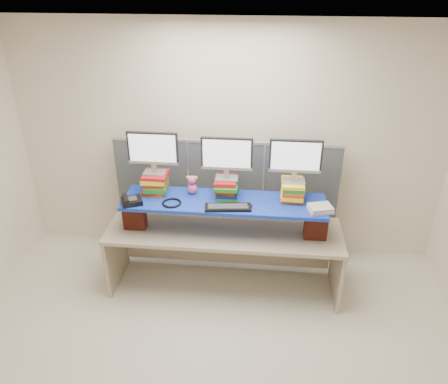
# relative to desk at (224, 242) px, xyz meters

# --- Properties ---
(room) EXTENTS (5.00, 4.00, 2.80)m
(room) POSITION_rel_desk_xyz_m (-0.04, -1.17, 0.79)
(room) COLOR beige
(room) RESTS_ON ground
(cubicle_partition) EXTENTS (2.60, 0.06, 1.53)m
(cubicle_partition) POSITION_rel_desk_xyz_m (-0.04, 0.61, 0.16)
(cubicle_partition) COLOR #3E4349
(cubicle_partition) RESTS_ON ground
(desk) EXTENTS (2.49, 0.73, 0.76)m
(desk) POSITION_rel_desk_xyz_m (0.00, 0.00, 0.00)
(desk) COLOR tan
(desk) RESTS_ON ground
(brick_pier_left) EXTENTS (0.23, 0.13, 0.32)m
(brick_pier_left) POSITION_rel_desk_xyz_m (-0.94, -0.05, 0.31)
(brick_pier_left) COLOR maroon
(brick_pier_left) RESTS_ON desk
(brick_pier_right) EXTENTS (0.23, 0.13, 0.32)m
(brick_pier_right) POSITION_rel_desk_xyz_m (0.94, -0.05, 0.31)
(brick_pier_right) COLOR maroon
(brick_pier_right) RESTS_ON desk
(blue_board) EXTENTS (2.08, 0.52, 0.04)m
(blue_board) POSITION_rel_desk_xyz_m (0.00, 0.00, 0.49)
(blue_board) COLOR #140B94
(blue_board) RESTS_ON brick_pier_left
(book_stack_left) EXTENTS (0.26, 0.30, 0.22)m
(book_stack_left) POSITION_rel_desk_xyz_m (-0.74, 0.12, 0.62)
(book_stack_left) COLOR #C33F12
(book_stack_left) RESTS_ON blue_board
(book_stack_center) EXTENTS (0.25, 0.31, 0.19)m
(book_stack_center) POSITION_rel_desk_xyz_m (0.02, 0.12, 0.60)
(book_stack_center) COLOR #207921
(book_stack_center) RESTS_ON blue_board
(book_stack_right) EXTENTS (0.24, 0.30, 0.19)m
(book_stack_right) POSITION_rel_desk_xyz_m (0.69, 0.12, 0.60)
(book_stack_right) COLOR #C33F12
(book_stack_right) RESTS_ON blue_board
(monitor_left) EXTENTS (0.52, 0.15, 0.45)m
(monitor_left) POSITION_rel_desk_xyz_m (-0.74, 0.12, 0.98)
(monitor_left) COLOR #9B9A9F
(monitor_left) RESTS_ON book_stack_left
(monitor_center) EXTENTS (0.52, 0.15, 0.45)m
(monitor_center) POSITION_rel_desk_xyz_m (0.02, 0.12, 0.95)
(monitor_center) COLOR #9B9A9F
(monitor_center) RESTS_ON book_stack_center
(monitor_right) EXTENTS (0.52, 0.15, 0.45)m
(monitor_right) POSITION_rel_desk_xyz_m (0.70, 0.12, 0.96)
(monitor_right) COLOR #9B9A9F
(monitor_right) RESTS_ON book_stack_right
(keyboard) EXTENTS (0.47, 0.20, 0.03)m
(keyboard) POSITION_rel_desk_xyz_m (0.05, -0.16, 0.52)
(keyboard) COLOR black
(keyboard) RESTS_ON blue_board
(mouse) EXTENTS (0.07, 0.11, 0.03)m
(mouse) POSITION_rel_desk_xyz_m (0.26, -0.11, 0.52)
(mouse) COLOR black
(mouse) RESTS_ON blue_board
(desk_phone) EXTENTS (0.25, 0.24, 0.08)m
(desk_phone) POSITION_rel_desk_xyz_m (-0.93, -0.15, 0.54)
(desk_phone) COLOR black
(desk_phone) RESTS_ON blue_board
(headset) EXTENTS (0.21, 0.21, 0.02)m
(headset) POSITION_rel_desk_xyz_m (-0.52, -0.12, 0.52)
(headset) COLOR black
(headset) RESTS_ON blue_board
(plush_toy) EXTENTS (0.12, 0.09, 0.21)m
(plush_toy) POSITION_rel_desk_xyz_m (-0.35, 0.12, 0.61)
(plush_toy) COLOR #E25688
(plush_toy) RESTS_ON blue_board
(binder_stack) EXTENTS (0.27, 0.24, 0.05)m
(binder_stack) POSITION_rel_desk_xyz_m (0.96, -0.11, 0.53)
(binder_stack) COLOR beige
(binder_stack) RESTS_ON blue_board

